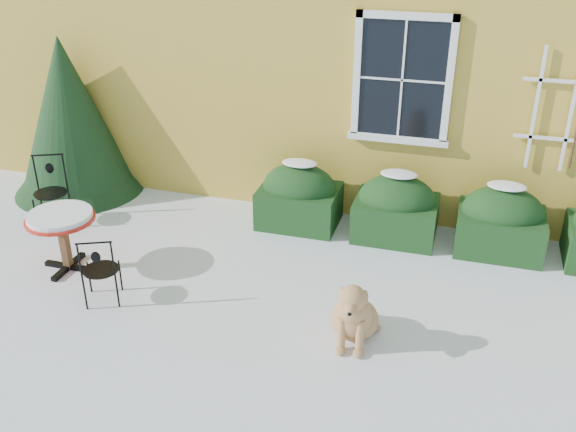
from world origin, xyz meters
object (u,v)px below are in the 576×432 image
(patio_chair_far, at_px, (51,190))
(bistro_table, at_px, (61,223))
(evergreen_shrub, at_px, (72,131))
(patio_chair_near, at_px, (100,269))
(dog, at_px, (354,315))

(patio_chair_far, bearing_deg, bistro_table, -74.02)
(evergreen_shrub, xyz_separation_m, patio_chair_near, (1.93, -2.56, -0.52))
(evergreen_shrub, height_order, dog, evergreen_shrub)
(evergreen_shrub, distance_m, bistro_table, 2.39)
(evergreen_shrub, bearing_deg, bistro_table, -60.84)
(bistro_table, height_order, dog, dog)
(evergreen_shrub, relative_size, patio_chair_near, 2.83)
(patio_chair_near, height_order, dog, patio_chair_near)
(patio_chair_near, bearing_deg, evergreen_shrub, -77.09)
(bistro_table, relative_size, patio_chair_far, 0.87)
(patio_chair_near, relative_size, dog, 0.95)
(patio_chair_near, bearing_deg, patio_chair_far, -66.71)
(evergreen_shrub, relative_size, dog, 2.67)
(bistro_table, xyz_separation_m, patio_chair_far, (-0.91, 1.06, -0.16))
(evergreen_shrub, distance_m, patio_chair_near, 3.25)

